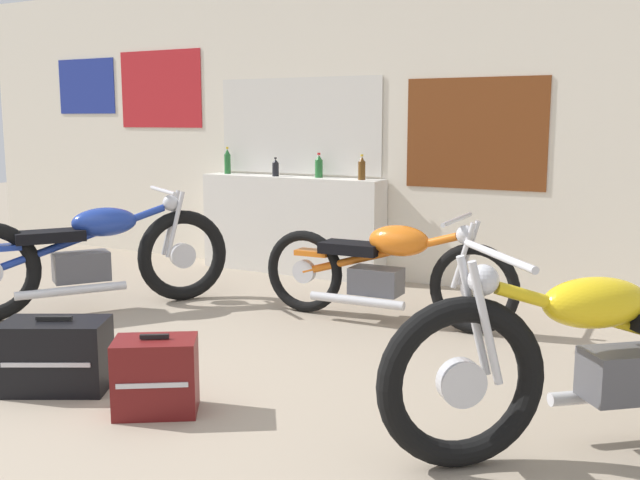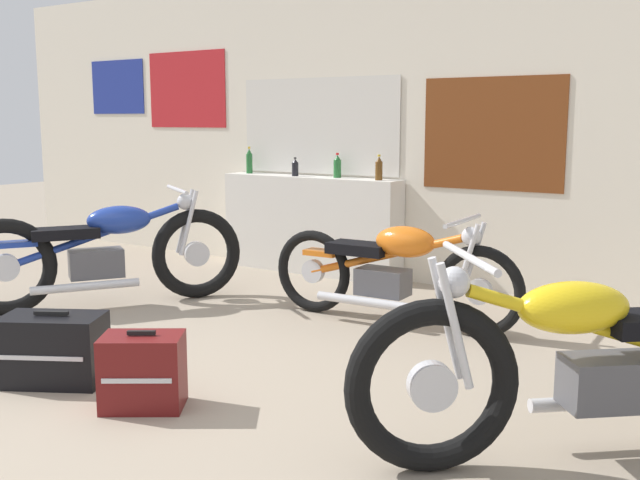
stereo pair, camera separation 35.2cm
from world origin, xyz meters
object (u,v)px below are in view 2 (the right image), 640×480
(bottle_leftmost, at_px, (249,161))
(hard_case_black, at_px, (53,349))
(motorcycle_blue, at_px, (105,252))
(bottle_center, at_px, (337,167))
(motorcycle_orange, at_px, (391,269))
(bottle_right_center, at_px, (379,169))
(motorcycle_yellow, at_px, (596,364))
(bottle_left_center, at_px, (295,168))
(hard_case_darkred, at_px, (143,372))

(bottle_leftmost, bearing_deg, hard_case_black, -68.94)
(bottle_leftmost, xyz_separation_m, motorcycle_blue, (0.17, -2.00, -0.61))
(bottle_center, bearing_deg, motorcycle_orange, -44.90)
(motorcycle_blue, relative_size, hard_case_black, 3.00)
(bottle_center, relative_size, bottle_right_center, 1.01)
(motorcycle_blue, distance_m, motorcycle_yellow, 3.91)
(motorcycle_orange, bearing_deg, motorcycle_blue, -159.47)
(motorcycle_blue, bearing_deg, motorcycle_yellow, -9.89)
(bottle_left_center, bearing_deg, motorcycle_orange, -35.07)
(bottle_right_center, bearing_deg, motorcycle_blue, -123.99)
(bottle_center, bearing_deg, motorcycle_yellow, -41.91)
(motorcycle_orange, distance_m, hard_case_black, 2.34)
(motorcycle_blue, bearing_deg, bottle_right_center, 56.01)
(bottle_leftmost, distance_m, hard_case_darkred, 3.95)
(motorcycle_yellow, xyz_separation_m, hard_case_darkred, (-2.05, -0.64, -0.24))
(motorcycle_orange, xyz_separation_m, hard_case_darkred, (-0.29, -2.10, -0.21))
(motorcycle_blue, distance_m, hard_case_darkred, 2.24)
(bottle_leftmost, height_order, hard_case_black, bottle_leftmost)
(bottle_left_center, height_order, hard_case_darkred, bottle_left_center)
(bottle_leftmost, relative_size, hard_case_black, 0.42)
(bottle_center, bearing_deg, hard_case_black, -85.71)
(bottle_leftmost, xyz_separation_m, motorcycle_orange, (2.26, -1.21, -0.64))
(motorcycle_orange, distance_m, motorcycle_yellow, 2.28)
(bottle_right_center, xyz_separation_m, hard_case_darkred, (0.47, -3.28, -0.83))
(hard_case_darkred, distance_m, hard_case_black, 0.69)
(bottle_center, xyz_separation_m, hard_case_black, (0.25, -3.34, -0.83))
(hard_case_black, bearing_deg, motorcycle_orange, 65.22)
(bottle_center, height_order, motorcycle_blue, bottle_center)
(hard_case_black, bearing_deg, bottle_left_center, 101.88)
(bottle_leftmost, height_order, hard_case_darkred, bottle_leftmost)
(bottle_leftmost, bearing_deg, hard_case_darkred, -59.28)
(bottle_leftmost, bearing_deg, motorcycle_yellow, -33.61)
(bottle_leftmost, xyz_separation_m, motorcycle_yellow, (4.02, -2.67, -0.61))
(bottle_leftmost, distance_m, motorcycle_yellow, 4.87)
(bottle_center, xyz_separation_m, motorcycle_orange, (1.23, -1.22, -0.62))
(bottle_right_center, bearing_deg, bottle_leftmost, 178.80)
(hard_case_black, bearing_deg, bottle_right_center, 86.36)
(bottle_left_center, xyz_separation_m, hard_case_black, (0.69, -3.29, -0.81))
(bottle_leftmost, relative_size, bottle_right_center, 1.17)
(motorcycle_blue, xyz_separation_m, hard_case_black, (1.12, -1.33, -0.24))
(motorcycle_blue, height_order, hard_case_darkred, motorcycle_blue)
(bottle_leftmost, xyz_separation_m, hard_case_black, (1.28, -3.33, -0.84))
(motorcycle_orange, relative_size, hard_case_darkred, 4.00)
(hard_case_black, bearing_deg, motorcycle_yellow, 13.60)
(bottle_right_center, height_order, hard_case_black, bottle_right_center)
(bottle_leftmost, xyz_separation_m, bottle_right_center, (1.49, -0.03, -0.02))
(motorcycle_orange, height_order, motorcycle_yellow, motorcycle_yellow)
(bottle_center, xyz_separation_m, motorcycle_yellow, (2.99, -2.68, -0.59))
(bottle_right_center, distance_m, hard_case_darkred, 3.42)
(bottle_right_center, height_order, hard_case_darkred, bottle_right_center)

